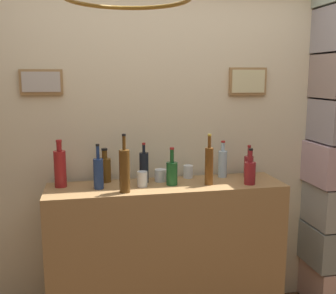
# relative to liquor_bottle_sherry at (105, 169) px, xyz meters

# --- Properties ---
(panelled_rear_partition) EXTENTS (3.40, 0.15, 2.47)m
(panelled_rear_partition) POSITION_rel_liquor_bottle_sherry_xyz_m (0.38, 0.12, 0.23)
(panelled_rear_partition) COLOR beige
(panelled_rear_partition) RESTS_ON ground
(bar_shelf_unit) EXTENTS (1.50, 0.38, 0.99)m
(bar_shelf_unit) POSITION_rel_liquor_bottle_sherry_xyz_m (0.38, -0.14, -0.58)
(bar_shelf_unit) COLOR #9E7547
(bar_shelf_unit) RESTS_ON ground
(liquor_bottle_sherry) EXTENTS (0.08, 0.08, 0.22)m
(liquor_bottle_sherry) POSITION_rel_liquor_bottle_sherry_xyz_m (0.00, 0.00, 0.00)
(liquor_bottle_sherry) COLOR #5A3912
(liquor_bottle_sherry) RESTS_ON bar_shelf_unit
(liquor_bottle_vermouth) EXTENTS (0.06, 0.06, 0.22)m
(liquor_bottle_vermouth) POSITION_rel_liquor_bottle_sherry_xyz_m (0.96, -0.07, -0.01)
(liquor_bottle_vermouth) COLOR maroon
(liquor_bottle_vermouth) RESTS_ON bar_shelf_unit
(liquor_bottle_rye) EXTENTS (0.07, 0.07, 0.24)m
(liquor_bottle_rye) POSITION_rel_liquor_bottle_sherry_xyz_m (0.41, -0.15, -0.00)
(liquor_bottle_rye) COLOR #1A5426
(liquor_bottle_rye) RESTS_ON bar_shelf_unit
(liquor_bottle_scotch) EXTENTS (0.06, 0.06, 0.25)m
(liquor_bottle_scotch) POSITION_rel_liquor_bottle_sherry_xyz_m (0.79, -0.03, 0.01)
(liquor_bottle_scotch) COLOR #ABC8DC
(liquor_bottle_scotch) RESTS_ON bar_shelf_unit
(liquor_bottle_brandy) EXTENTS (0.06, 0.06, 0.26)m
(liquor_bottle_brandy) POSITION_rel_liquor_bottle_sherry_xyz_m (0.25, -0.06, 0.02)
(liquor_bottle_brandy) COLOR black
(liquor_bottle_brandy) RESTS_ON bar_shelf_unit
(liquor_bottle_gin) EXTENTS (0.07, 0.07, 0.23)m
(liquor_bottle_gin) POSITION_rel_liquor_bottle_sherry_xyz_m (0.89, -0.24, -0.01)
(liquor_bottle_gin) COLOR maroon
(liquor_bottle_gin) RESTS_ON bar_shelf_unit
(liquor_bottle_whiskey) EXTENTS (0.07, 0.07, 0.29)m
(liquor_bottle_whiskey) POSITION_rel_liquor_bottle_sherry_xyz_m (-0.27, -0.06, 0.04)
(liquor_bottle_whiskey) COLOR maroon
(liquor_bottle_whiskey) RESTS_ON bar_shelf_unit
(liquor_bottle_mezcal) EXTENTS (0.06, 0.06, 0.27)m
(liquor_bottle_mezcal) POSITION_rel_liquor_bottle_sherry_xyz_m (-0.05, -0.15, 0.01)
(liquor_bottle_mezcal) COLOR navy
(liquor_bottle_mezcal) RESTS_ON bar_shelf_unit
(liquor_bottle_amaro) EXTENTS (0.06, 0.06, 0.35)m
(liquor_bottle_amaro) POSITION_rel_liquor_bottle_sherry_xyz_m (0.10, -0.26, 0.05)
(liquor_bottle_amaro) COLOR #5B3915
(liquor_bottle_amaro) RESTS_ON bar_shelf_unit
(liquor_bottle_port) EXTENTS (0.05, 0.05, 0.32)m
(liquor_bottle_port) POSITION_rel_liquor_bottle_sherry_xyz_m (0.64, -0.20, 0.04)
(liquor_bottle_port) COLOR brown
(liquor_bottle_port) RESTS_ON bar_shelf_unit
(glass_tumbler_rocks) EXTENTS (0.08, 0.08, 0.08)m
(glass_tumbler_rocks) POSITION_rel_liquor_bottle_sherry_xyz_m (0.35, -0.06, -0.05)
(glass_tumbler_rocks) COLOR silver
(glass_tumbler_rocks) RESTS_ON bar_shelf_unit
(glass_tumbler_highball) EXTENTS (0.06, 0.06, 0.10)m
(glass_tumbler_highball) POSITION_rel_liquor_bottle_sherry_xyz_m (0.22, -0.16, -0.04)
(glass_tumbler_highball) COLOR silver
(glass_tumbler_highball) RESTS_ON bar_shelf_unit
(glass_tumbler_shot) EXTENTS (0.06, 0.06, 0.09)m
(glass_tumbler_shot) POSITION_rel_liquor_bottle_sherry_xyz_m (0.55, -0.00, -0.04)
(glass_tumbler_shot) COLOR silver
(glass_tumbler_shot) RESTS_ON bar_shelf_unit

